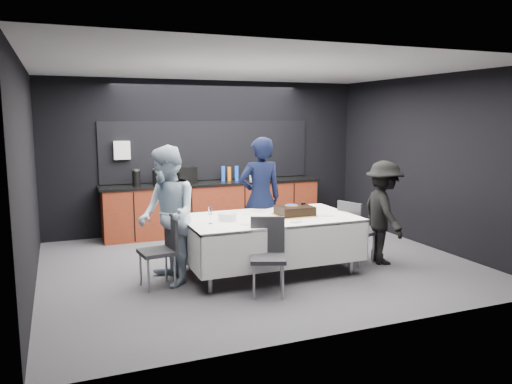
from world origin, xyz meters
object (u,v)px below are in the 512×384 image
Objects in this scene: person_right at (383,212)px; party_table at (269,227)px; plate_stack at (227,217)px; champagne_flute at (210,212)px; person_left at (167,216)px; chair_right at (354,228)px; cake_assembly at (295,211)px; person_center at (260,198)px; chair_left at (163,245)px; chair_near at (268,250)px.

party_table is at bearing 93.47° from person_right.
champagne_flute reaches higher than plate_stack.
plate_stack is 0.79m from person_left.
chair_right is (1.91, -0.08, -0.30)m from plate_stack.
champagne_flute is 2.22m from chair_right.
champagne_flute reaches higher than cake_assembly.
person_left is at bearing 178.25° from party_table.
plate_stack is 0.14× the size of person_left.
person_left is (-0.51, 0.18, -0.05)m from champagne_flute.
person_left is at bearing 26.37° from person_center.
chair_left is 0.52× the size of person_left.
champagne_flute is 0.24× the size of chair_right.
party_table is at bearing 175.68° from chair_right.
chair_right is at bearing -3.49° from cake_assembly.
person_center is at bearing 69.15° from person_right.
chair_near is 1.36m from person_left.
champagne_flute is at bearing 98.96° from person_right.
plate_stack is at bearing -178.43° from party_table.
chair_left is 1.00× the size of chair_near.
person_right is (2.06, 0.53, 0.22)m from chair_near.
champagne_flute is 1.36m from person_center.
chair_near is 0.50× the size of person_center.
chair_left is 3.20m from person_right.
cake_assembly is 0.97m from plate_stack.
chair_near reaches higher than plate_stack.
person_right is (1.35, -0.17, -0.09)m from cake_assembly.
cake_assembly is 0.56× the size of chair_left.
person_right is at bearing -7.27° from cake_assembly.
cake_assembly is 0.35× the size of person_right.
cake_assembly reaches higher than party_table.
chair_near is 2.14m from person_right.
party_table is 1.42m from person_left.
person_center reaches higher than cake_assembly.
chair_right reaches higher than plate_stack.
champagne_flute is at bearing -10.91° from chair_left.
cake_assembly is at bearing 93.30° from person_right.
person_left is (-1.76, 0.08, 0.05)m from cake_assembly.
chair_right is at bearing -2.43° from plate_stack.
cake_assembly is (0.36, -0.04, 0.20)m from party_table.
person_right reaches higher than plate_stack.
plate_stack is 1.08m from person_center.
party_table is 0.94m from champagne_flute.
plate_stack is 0.91m from chair_left.
person_left is (-1.40, 0.04, 0.25)m from party_table.
cake_assembly is 1.04m from chair_near.
cake_assembly is at bearing -6.46° from party_table.
person_left is (0.08, 0.07, 0.36)m from chair_left.
chair_right is 0.50× the size of person_center.
plate_stack is at bearing 177.57° from chair_right.
person_center is (0.16, 0.73, 0.28)m from party_table.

